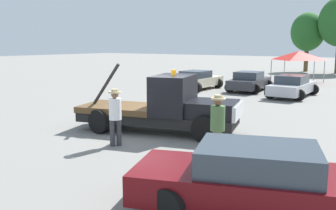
{
  "coord_description": "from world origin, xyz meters",
  "views": [
    {
      "loc": [
        8.14,
        -10.86,
        3.26
      ],
      "look_at": [
        0.5,
        0.0,
        1.05
      ],
      "focal_mm": 40.0,
      "sensor_mm": 36.0,
      "label": 1
    }
  ],
  "objects": [
    {
      "name": "parked_car_charcoal",
      "position": [
        -1.98,
        13.22,
        0.65
      ],
      "size": [
        2.67,
        4.52,
        1.34
      ],
      "rotation": [
        0.0,
        0.0,
        1.66
      ],
      "color": "#2D2D33",
      "rests_on": "ground"
    },
    {
      "name": "parked_car_silver",
      "position": [
        1.31,
        12.07,
        0.65
      ],
      "size": [
        2.38,
        4.69,
        1.34
      ],
      "rotation": [
        0.0,
        0.0,
        1.58
      ],
      "color": "#B7B7BC",
      "rests_on": "ground"
    },
    {
      "name": "tree_center",
      "position": [
        -3.74,
        33.68,
        4.48
      ],
      "size": [
        3.74,
        3.74,
        6.68
      ],
      "color": "brown",
      "rests_on": "ground"
    },
    {
      "name": "parked_car_cream",
      "position": [
        -5.35,
        11.88,
        0.65
      ],
      "size": [
        2.48,
        4.64,
        1.34
      ],
      "rotation": [
        0.0,
        0.0,
        1.59
      ],
      "color": "beige",
      "rests_on": "ground"
    },
    {
      "name": "ground_plane",
      "position": [
        0.0,
        0.0,
        0.0
      ],
      "size": [
        160.0,
        160.0,
        0.0
      ],
      "primitive_type": "plane",
      "color": "gray"
    },
    {
      "name": "canopy_tent_red",
      "position": [
        -0.76,
        20.29,
        2.25
      ],
      "size": [
        3.39,
        3.39,
        2.63
      ],
      "color": "#9E9EA3",
      "rests_on": "ground"
    },
    {
      "name": "foreground_car",
      "position": [
        5.8,
        -4.22,
        0.65
      ],
      "size": [
        5.63,
        3.59,
        1.34
      ],
      "rotation": [
        0.0,
        0.0,
        0.35
      ],
      "color": "#5B0A0F",
      "rests_on": "ground"
    },
    {
      "name": "person_at_hood",
      "position": [
        0.08,
        -2.32,
        1.08
      ],
      "size": [
        0.41,
        0.41,
        1.83
      ],
      "rotation": [
        0.0,
        0.0,
        2.53
      ],
      "color": "#38383D",
      "rests_on": "ground"
    },
    {
      "name": "person_near_truck",
      "position": [
        3.48,
        -1.86,
        1.1
      ],
      "size": [
        0.41,
        0.41,
        1.86
      ],
      "rotation": [
        0.0,
        0.0,
        3.98
      ],
      "color": "#847051",
      "rests_on": "ground"
    },
    {
      "name": "tow_truck",
      "position": [
        0.35,
        0.1,
        0.91
      ],
      "size": [
        6.23,
        3.43,
        2.51
      ],
      "rotation": [
        0.0,
        0.0,
        0.28
      ],
      "color": "black",
      "rests_on": "ground"
    }
  ]
}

